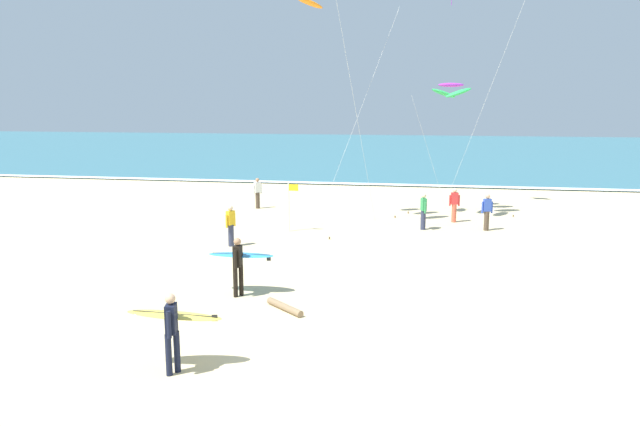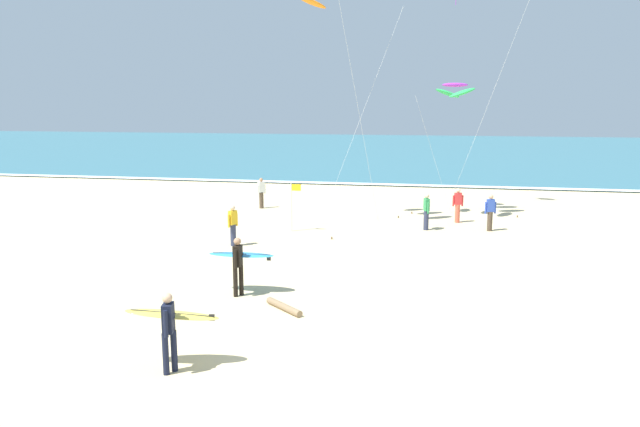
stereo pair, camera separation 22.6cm
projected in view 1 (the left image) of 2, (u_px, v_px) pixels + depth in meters
The scene contains 13 objects.
ground_plane at pixel (331, 353), 13.37m from camera, with size 160.00×160.00×0.00m, color #CCB789.
ocean_water at pixel (411, 150), 68.48m from camera, with size 160.00×60.00×0.08m, color #336B7A.
shoreline_foam at pixel (397, 185), 39.74m from camera, with size 160.00×0.92×0.01m, color white.
surfer_lead at pixel (173, 323), 12.31m from camera, with size 2.01×1.07×1.71m.
surfer_trailing at pixel (239, 259), 17.23m from camera, with size 1.95×0.96×1.71m.
kite_arc_violet_mid at pixel (451, 90), 29.15m from camera, with size 2.92×2.93×6.37m.
bystander_white_top at pixel (258, 193), 31.26m from camera, with size 0.39×0.36×1.59m.
bystander_red_top at pixel (454, 205), 27.68m from camera, with size 0.49×0.25×1.59m.
bystander_green_top at pixel (423, 211), 26.06m from camera, with size 0.28×0.47×1.59m.
bystander_blue_top at pixel (487, 212), 25.89m from camera, with size 0.48×0.26×1.59m.
bystander_yellow_top at pixel (231, 225), 23.07m from camera, with size 0.30×0.46×1.59m.
lifeguard_flag at pixel (290, 202), 25.64m from camera, with size 0.45×0.05×2.10m.
driftwood_log at pixel (285, 307), 16.05m from camera, with size 0.19×0.19×1.43m, color #846B4C.
Camera 1 is at (1.99, -12.42, 5.48)m, focal length 33.89 mm.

